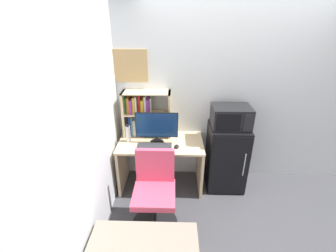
{
  "coord_description": "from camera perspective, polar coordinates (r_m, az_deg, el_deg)",
  "views": [
    {
      "loc": [
        -0.8,
        -3.09,
        2.26
      ],
      "look_at": [
        -0.88,
        -0.36,
        0.98
      ],
      "focal_mm": 24.97,
      "sensor_mm": 36.0,
      "label": 1
    }
  ],
  "objects": [
    {
      "name": "wall_back",
      "position": [
        3.47,
        21.98,
        7.23
      ],
      "size": [
        6.4,
        0.04,
        2.6
      ],
      "primitive_type": "cube",
      "color": "silver",
      "rests_on": "ground_plane"
    },
    {
      "name": "wall_left",
      "position": [
        1.96,
        -23.58,
        -6.62
      ],
      "size": [
        0.04,
        4.4,
        2.6
      ],
      "primitive_type": "cube",
      "color": "silver",
      "rests_on": "ground_plane"
    },
    {
      "name": "desk",
      "position": [
        3.29,
        -1.74,
        -7.27
      ],
      "size": [
        1.14,
        0.65,
        0.73
      ],
      "color": "beige",
      "rests_on": "ground_plane"
    },
    {
      "name": "hutch_bookshelf",
      "position": [
        3.26,
        -6.54,
        2.91
      ],
      "size": [
        0.65,
        0.25,
        0.63
      ],
      "color": "beige",
      "rests_on": "desk"
    },
    {
      "name": "monitor",
      "position": [
        3.04,
        -2.8,
        -0.13
      ],
      "size": [
        0.56,
        0.18,
        0.43
      ],
      "color": "black",
      "rests_on": "desk"
    },
    {
      "name": "keyboard",
      "position": [
        3.05,
        -3.31,
        -4.95
      ],
      "size": [
        0.45,
        0.15,
        0.02
      ],
      "primitive_type": "cube",
      "color": "#333338",
      "rests_on": "desk"
    },
    {
      "name": "computer_mouse",
      "position": [
        3.03,
        2.13,
        -5.02
      ],
      "size": [
        0.06,
        0.1,
        0.03
      ],
      "primitive_type": "ellipsoid",
      "color": "black",
      "rests_on": "desk"
    },
    {
      "name": "water_bottle",
      "position": [
        3.17,
        -9.7,
        -1.87
      ],
      "size": [
        0.06,
        0.06,
        0.24
      ],
      "color": "silver",
      "rests_on": "desk"
    },
    {
      "name": "mini_fridge",
      "position": [
        3.42,
        13.97,
        -7.33
      ],
      "size": [
        0.52,
        0.52,
        0.94
      ],
      "color": "black",
      "rests_on": "ground_plane"
    },
    {
      "name": "microwave",
      "position": [
        3.14,
        15.11,
        2.16
      ],
      "size": [
        0.49,
        0.38,
        0.29
      ],
      "color": "black",
      "rests_on": "mini_fridge"
    },
    {
      "name": "desk_chair",
      "position": [
        2.8,
        -3.26,
        -16.56
      ],
      "size": [
        0.54,
        0.54,
        0.92
      ],
      "color": "black",
      "rests_on": "ground_plane"
    },
    {
      "name": "wall_corkboard",
      "position": [
        3.21,
        -10.54,
        14.23
      ],
      "size": [
        0.61,
        0.02,
        0.42
      ],
      "primitive_type": "cube",
      "color": "tan"
    }
  ]
}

